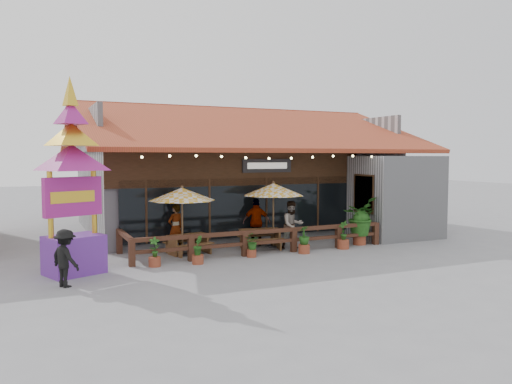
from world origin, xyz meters
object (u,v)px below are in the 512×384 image
picnic_table_right (260,236)px  tropical_plant (360,218)px  umbrella_right (273,190)px  picnic_table_left (188,241)px  pedestrian (65,258)px  umbrella_left (182,195)px  thai_sign_tower (72,163)px

picnic_table_right → tropical_plant: (4.03, -0.90, 0.60)m
umbrella_right → picnic_table_left: umbrella_right is taller
picnic_table_left → pedestrian: 5.45m
picnic_table_left → picnic_table_right: (2.84, -0.17, 0.03)m
picnic_table_left → picnic_table_right: size_ratio=0.95×
umbrella_left → umbrella_right: umbrella_right is taller
umbrella_left → pedestrian: size_ratio=1.79×
tropical_plant → umbrella_right: bearing=164.6°
picnic_table_left → picnic_table_right: picnic_table_right is taller
thai_sign_tower → pedestrian: size_ratio=4.02×
tropical_plant → pedestrian: size_ratio=1.22×
umbrella_right → picnic_table_right: size_ratio=1.46×
umbrella_right → picnic_table_left: size_ratio=1.54×
picnic_table_left → tropical_plant: tropical_plant is taller
picnic_table_left → tropical_plant: 6.99m
pedestrian → umbrella_right: bearing=-99.6°
umbrella_right → tropical_plant: size_ratio=1.35×
umbrella_right → tropical_plant: bearing=-15.4°
picnic_table_right → thai_sign_tower: (-6.94, -1.45, 2.87)m
picnic_table_left → pedestrian: pedestrian is taller
pedestrian → umbrella_left: bearing=-85.6°
umbrella_left → umbrella_right: size_ratio=1.09×
umbrella_left → tropical_plant: umbrella_left is taller
umbrella_left → picnic_table_right: umbrella_left is taller
picnic_table_left → thai_sign_tower: thai_sign_tower is taller
umbrella_right → pedestrian: bearing=-159.0°
umbrella_right → tropical_plant: umbrella_right is taller
umbrella_left → picnic_table_right: bearing=1.3°
thai_sign_tower → tropical_plant: size_ratio=3.31×
picnic_table_left → thai_sign_tower: bearing=-158.4°
picnic_table_left → pedestrian: size_ratio=1.06×
picnic_table_left → umbrella_left: bearing=-140.3°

